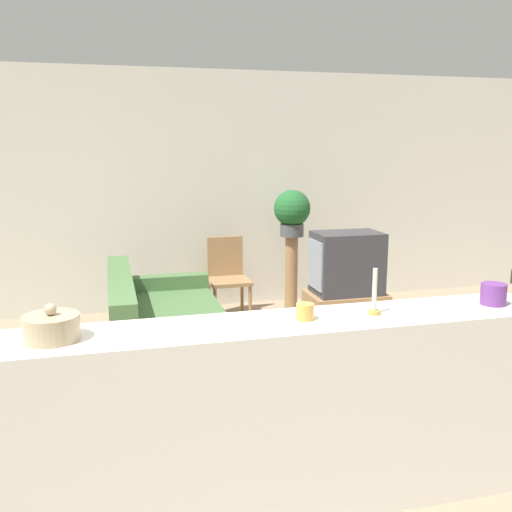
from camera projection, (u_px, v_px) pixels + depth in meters
name	position (u px, v px, depth m)	size (l,w,h in m)	color
ground_plane	(255.00, 459.00, 3.47)	(14.00, 14.00, 0.00)	gray
wall_back	(179.00, 192.00, 6.46)	(9.00, 0.06, 2.70)	beige
couch	(163.00, 331.00, 4.98)	(0.99, 1.83, 0.79)	#476B3D
tv_stand	(345.00, 316.00, 5.54)	(0.74, 0.48, 0.47)	#9E754C
television	(346.00, 263.00, 5.43)	(0.64, 0.42, 0.59)	#333338
wooden_chair	(227.00, 274.00, 6.24)	(0.44, 0.44, 0.88)	#9E754C
plant_stand	(291.00, 275.00, 6.39)	(0.14, 0.14, 0.88)	#9E754C
potted_plant	(292.00, 211.00, 6.25)	(0.40, 0.40, 0.51)	#4C4C51
foreground_counter	(277.00, 416.00, 2.93)	(2.97, 0.44, 1.01)	silver
decorative_bowl	(52.00, 327.00, 2.55)	(0.25, 0.25, 0.17)	tan
candle_jar	(305.00, 312.00, 2.86)	(0.09, 0.09, 0.08)	gold
candlestick	(374.00, 299.00, 2.94)	(0.07, 0.07, 0.24)	#B7933D
coffee_tin	(493.00, 294.00, 3.12)	(0.14, 0.14, 0.12)	#66337F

